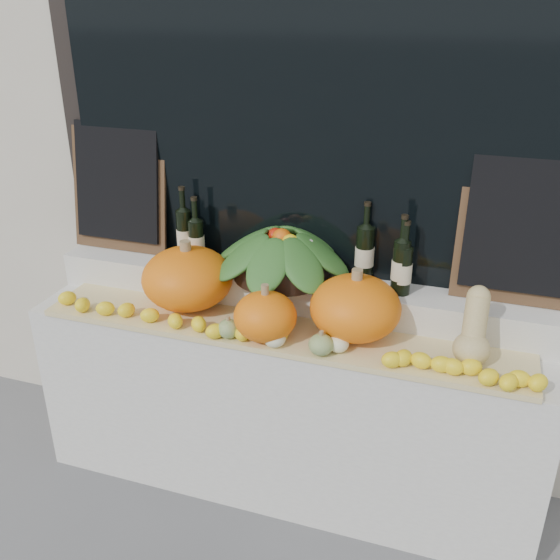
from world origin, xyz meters
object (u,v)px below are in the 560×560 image
(pumpkin_right, at_px, (355,308))
(produce_bowl, at_px, (282,253))
(butternut_squash, at_px, (474,332))
(wine_bottle_tall, at_px, (365,253))
(pumpkin_left, at_px, (188,278))

(pumpkin_right, relative_size, produce_bowl, 0.56)
(butternut_squash, height_order, wine_bottle_tall, wine_bottle_tall)
(produce_bowl, height_order, wine_bottle_tall, wine_bottle_tall)
(pumpkin_left, height_order, produce_bowl, produce_bowl)
(pumpkin_right, distance_m, produce_bowl, 0.44)
(pumpkin_right, xyz_separation_m, butternut_squash, (0.47, -0.04, -0.01))
(pumpkin_right, bearing_deg, pumpkin_left, 177.88)
(pumpkin_left, bearing_deg, butternut_squash, -3.10)
(butternut_squash, xyz_separation_m, wine_bottle_tall, (-0.49, 0.31, 0.14))
(butternut_squash, xyz_separation_m, produce_bowl, (-0.85, 0.23, 0.12))
(wine_bottle_tall, bearing_deg, pumpkin_right, -84.90)
(produce_bowl, xyz_separation_m, wine_bottle_tall, (0.36, 0.08, 0.02))
(pumpkin_left, relative_size, produce_bowl, 0.62)
(wine_bottle_tall, bearing_deg, pumpkin_left, -162.01)
(butternut_squash, bearing_deg, pumpkin_right, 175.30)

